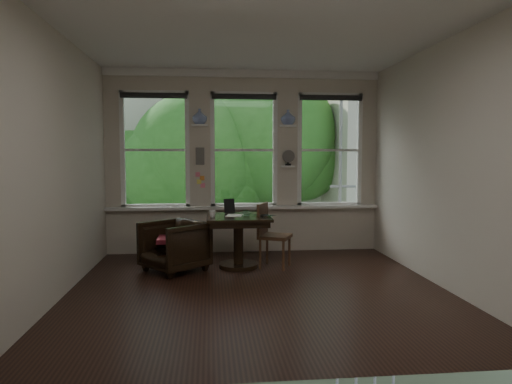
{
  "coord_description": "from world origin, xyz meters",
  "views": [
    {
      "loc": [
        -0.57,
        -5.35,
        1.61
      ],
      "look_at": [
        0.07,
        0.9,
        1.11
      ],
      "focal_mm": 32.0,
      "sensor_mm": 36.0,
      "label": 1
    }
  ],
  "objects": [
    {
      "name": "table",
      "position": [
        -0.17,
        1.11,
        0.38
      ],
      "size": [
        0.9,
        0.9,
        0.75
      ],
      "primitive_type": null,
      "color": "black",
      "rests_on": "ground"
    },
    {
      "name": "mug",
      "position": [
        -0.54,
        1.0,
        0.8
      ],
      "size": [
        0.11,
        0.11,
        0.09
      ],
      "primitive_type": "imported",
      "rotation": [
        0.0,
        0.0,
        -0.17
      ],
      "color": "white",
      "rests_on": "table"
    },
    {
      "name": "shelf_left",
      "position": [
        -0.72,
        2.15,
        2.1
      ],
      "size": [
        0.26,
        0.16,
        0.03
      ],
      "primitive_type": "cube",
      "color": "white",
      "rests_on": "ground"
    },
    {
      "name": "desk_fan",
      "position": [
        0.72,
        2.13,
        1.53
      ],
      "size": [
        0.2,
        0.2,
        0.24
      ],
      "primitive_type": null,
      "color": "#59544F",
      "rests_on": "ground"
    },
    {
      "name": "wall_right",
      "position": [
        2.25,
        0.0,
        1.5
      ],
      "size": [
        0.0,
        4.5,
        4.5
      ],
      "primitive_type": "plane",
      "rotation": [
        1.57,
        0.0,
        -1.57
      ],
      "color": "beige",
      "rests_on": "ground"
    },
    {
      "name": "wall_back",
      "position": [
        0.0,
        2.25,
        1.5
      ],
      "size": [
        4.5,
        0.0,
        4.5
      ],
      "primitive_type": "plane",
      "rotation": [
        1.57,
        0.0,
        0.0
      ],
      "color": "beige",
      "rests_on": "ground"
    },
    {
      "name": "intercom",
      "position": [
        -0.72,
        2.18,
        1.6
      ],
      "size": [
        0.14,
        0.06,
        0.28
      ],
      "primitive_type": "cube",
      "color": "#59544F",
      "rests_on": "ground"
    },
    {
      "name": "window_center",
      "position": [
        0.0,
        2.25,
        1.7
      ],
      "size": [
        1.1,
        0.12,
        1.9
      ],
      "primitive_type": null,
      "color": "white",
      "rests_on": "ground"
    },
    {
      "name": "cushion_red",
      "position": [
        -1.07,
        0.99,
        0.45
      ],
      "size": [
        0.45,
        0.45,
        0.06
      ],
      "primitive_type": "cube",
      "color": "maroon",
      "rests_on": "armchair_left"
    },
    {
      "name": "window_right",
      "position": [
        1.45,
        2.25,
        1.7
      ],
      "size": [
        1.1,
        0.12,
        1.9
      ],
      "primitive_type": null,
      "color": "white",
      "rests_on": "ground"
    },
    {
      "name": "sticky_notes",
      "position": [
        -0.72,
        2.19,
        1.25
      ],
      "size": [
        0.16,
        0.01,
        0.24
      ],
      "primitive_type": null,
      "color": "pink",
      "rests_on": "ground"
    },
    {
      "name": "wall_left",
      "position": [
        -2.25,
        0.0,
        1.5
      ],
      "size": [
        0.0,
        4.5,
        4.5
      ],
      "primitive_type": "plane",
      "rotation": [
        1.57,
        0.0,
        1.57
      ],
      "color": "beige",
      "rests_on": "ground"
    },
    {
      "name": "papers",
      "position": [
        -0.22,
        1.15,
        0.75
      ],
      "size": [
        0.27,
        0.33,
        0.0
      ],
      "primitive_type": "cube",
      "rotation": [
        0.0,
        0.0,
        -0.17
      ],
      "color": "silver",
      "rests_on": "table"
    },
    {
      "name": "vase_left",
      "position": [
        -0.72,
        2.15,
        2.24
      ],
      "size": [
        0.24,
        0.24,
        0.25
      ],
      "primitive_type": "imported",
      "color": "silver",
      "rests_on": "shelf_left"
    },
    {
      "name": "window_left",
      "position": [
        -1.45,
        2.25,
        1.7
      ],
      "size": [
        1.1,
        0.12,
        1.9
      ],
      "primitive_type": null,
      "color": "white",
      "rests_on": "ground"
    },
    {
      "name": "shelf_right",
      "position": [
        0.72,
        2.15,
        2.1
      ],
      "size": [
        0.26,
        0.16,
        0.03
      ],
      "primitive_type": "cube",
      "color": "white",
      "rests_on": "ground"
    },
    {
      "name": "ground",
      "position": [
        0.0,
        0.0,
        0.0
      ],
      "size": [
        4.5,
        4.5,
        0.0
      ],
      "primitive_type": "plane",
      "color": "black",
      "rests_on": "ground"
    },
    {
      "name": "drinking_glass",
      "position": [
        -0.06,
        0.97,
        0.79
      ],
      "size": [
        0.11,
        0.11,
        0.09
      ],
      "primitive_type": "imported",
      "rotation": [
        0.0,
        0.0,
        0.02
      ],
      "color": "white",
      "rests_on": "table"
    },
    {
      "name": "laptop",
      "position": [
        0.17,
        0.94,
        0.76
      ],
      "size": [
        0.39,
        0.35,
        0.03
      ],
      "primitive_type": "imported",
      "rotation": [
        0.0,
        0.0,
        -0.6
      ],
      "color": "black",
      "rests_on": "table"
    },
    {
      "name": "armchair_left",
      "position": [
        -1.07,
        0.99,
        0.35
      ],
      "size": [
        1.08,
        1.08,
        0.71
      ],
      "primitive_type": "imported",
      "rotation": [
        0.0,
        0.0,
        -0.87
      ],
      "color": "black",
      "rests_on": "ground"
    },
    {
      "name": "wall_front",
      "position": [
        0.0,
        -2.25,
        1.5
      ],
      "size": [
        4.5,
        0.0,
        4.5
      ],
      "primitive_type": "plane",
      "rotation": [
        -1.57,
        0.0,
        0.0
      ],
      "color": "beige",
      "rests_on": "ground"
    },
    {
      "name": "vase_right",
      "position": [
        0.72,
        2.15,
        2.24
      ],
      "size": [
        0.24,
        0.24,
        0.25
      ],
      "primitive_type": "imported",
      "color": "silver",
      "rests_on": "shelf_right"
    },
    {
      "name": "ceiling",
      "position": [
        0.0,
        0.0,
        3.0
      ],
      "size": [
        4.5,
        4.5,
        0.0
      ],
      "primitive_type": "plane",
      "rotation": [
        3.14,
        0.0,
        0.0
      ],
      "color": "silver",
      "rests_on": "ground"
    },
    {
      "name": "side_chair_right",
      "position": [
        0.36,
        1.06,
        0.46
      ],
      "size": [
        0.55,
        0.55,
        0.92
      ],
      "primitive_type": null,
      "rotation": [
        0.0,
        0.0,
        1.15
      ],
      "color": "#422717",
      "rests_on": "ground"
    },
    {
      "name": "tablet",
      "position": [
        -0.28,
        1.38,
        0.86
      ],
      "size": [
        0.17,
        0.11,
        0.22
      ],
      "primitive_type": "cube",
      "rotation": [
        -0.26,
        0.0,
        0.25
      ],
      "color": "black",
      "rests_on": "table"
    }
  ]
}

